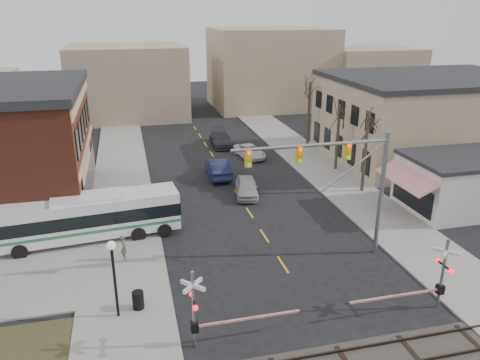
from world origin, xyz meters
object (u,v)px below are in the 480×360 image
object	(u,v)px
rr_crossing_east	(435,276)
trash_bin	(138,300)
rr_crossing_west	(203,309)
pedestrian_near	(124,247)
street_lamp	(113,263)
traffic_signal_mast	(343,172)
car_a	(247,187)
car_d	(221,139)
transit_bus	(90,216)
car_b	(218,168)
car_c	(250,151)
pedestrian_far	(94,226)

from	to	relation	value
rr_crossing_east	trash_bin	xyz separation A→B (m)	(-14.87, 3.50, -1.37)
rr_crossing_west	rr_crossing_east	bearing A→B (deg)	-0.01
pedestrian_near	rr_crossing_west	bearing A→B (deg)	-168.89
rr_crossing_east	street_lamp	bearing A→B (deg)	169.01
traffic_signal_mast	rr_crossing_west	bearing A→B (deg)	-147.14
car_a	car_d	distance (m)	15.63
rr_crossing_west	street_lamp	size ratio (longest dim) A/B	1.33
transit_bus	car_b	distance (m)	15.06
rr_crossing_east	car_c	world-z (taller)	rr_crossing_east
transit_bus	car_c	bearing A→B (deg)	45.75
trash_bin	car_d	size ratio (longest dim) A/B	0.18
car_b	street_lamp	bearing A→B (deg)	67.08
traffic_signal_mast	car_d	world-z (taller)	traffic_signal_mast
trash_bin	car_c	size ratio (longest dim) A/B	0.21
rr_crossing_west	street_lamp	xyz separation A→B (m)	(-3.89, 3.08, 1.18)
traffic_signal_mast	rr_crossing_west	xyz separation A→B (m)	(-9.53, -6.15, -3.75)
traffic_signal_mast	rr_crossing_east	distance (m)	7.62
street_lamp	pedestrian_near	size ratio (longest dim) A/B	2.57
pedestrian_far	traffic_signal_mast	bearing A→B (deg)	-57.79
car_b	pedestrian_far	bearing A→B (deg)	45.52
transit_bus	traffic_signal_mast	distance (m)	16.84
pedestrian_near	pedestrian_far	size ratio (longest dim) A/B	1.11
car_c	car_b	bearing A→B (deg)	-139.06
car_a	pedestrian_far	size ratio (longest dim) A/B	2.96
traffic_signal_mast	car_b	world-z (taller)	traffic_signal_mast
pedestrian_near	transit_bus	bearing A→B (deg)	20.71
car_c	rr_crossing_west	bearing A→B (deg)	-117.67
rr_crossing_west	street_lamp	world-z (taller)	street_lamp
rr_crossing_east	car_b	size ratio (longest dim) A/B	1.07
pedestrian_far	rr_crossing_east	bearing A→B (deg)	-70.32
transit_bus	pedestrian_near	size ratio (longest dim) A/B	7.30
rr_crossing_west	rr_crossing_east	distance (m)	12.01
street_lamp	trash_bin	bearing A→B (deg)	22.12
transit_bus	pedestrian_near	distance (m)	4.15
rr_crossing_west	transit_bus	bearing A→B (deg)	114.39
transit_bus	car_b	xyz separation A→B (m)	(10.82, 10.44, -0.87)
transit_bus	car_a	distance (m)	13.31
street_lamp	pedestrian_far	bearing A→B (deg)	99.47
car_c	pedestrian_near	bearing A→B (deg)	-133.15
street_lamp	car_d	size ratio (longest dim) A/B	0.79
transit_bus	pedestrian_far	size ratio (longest dim) A/B	8.07
trash_bin	car_d	bearing A→B (deg)	70.63
car_a	car_b	xyz separation A→B (m)	(-1.39, 5.20, 0.11)
rr_crossing_west	pedestrian_near	bearing A→B (deg)	111.52
car_a	pedestrian_near	bearing A→B (deg)	-128.56
trash_bin	pedestrian_near	size ratio (longest dim) A/B	0.58
trash_bin	car_d	world-z (taller)	car_d
car_b	car_d	bearing A→B (deg)	-100.93
traffic_signal_mast	street_lamp	xyz separation A→B (m)	(-13.42, -3.07, -2.57)
traffic_signal_mast	street_lamp	distance (m)	14.01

